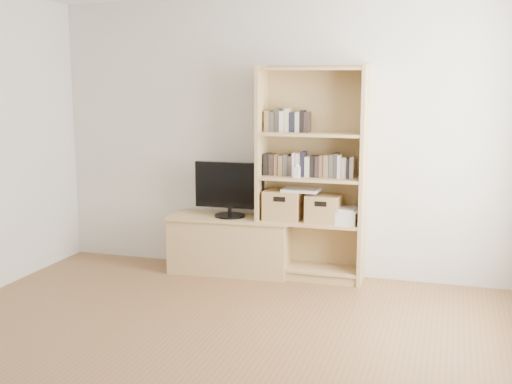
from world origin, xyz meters
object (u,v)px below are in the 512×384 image
at_px(bookshelf, 311,174).
at_px(laptop, 301,190).
at_px(basket_right, 323,209).
at_px(tv_stand, 230,246).
at_px(basket_left, 283,205).
at_px(baby_monitor, 297,172).
at_px(television, 230,189).

xyz_separation_m(bookshelf, laptop, (-0.09, -0.02, -0.15)).
bearing_deg(basket_right, laptop, -175.31).
bearing_deg(tv_stand, basket_left, -0.74).
relative_size(baby_monitor, laptop, 0.31).
bearing_deg(basket_right, tv_stand, -176.43).
bearing_deg(baby_monitor, basket_left, 152.24).
xyz_separation_m(tv_stand, baby_monitor, (0.68, -0.07, 0.76)).
xyz_separation_m(television, basket_left, (0.52, 0.03, -0.13)).
relative_size(bookshelf, baby_monitor, 19.06).
bearing_deg(bookshelf, television, -177.72).
xyz_separation_m(tv_stand, television, (0.00, 0.00, 0.55)).
bearing_deg(basket_left, television, -177.11).
bearing_deg(baby_monitor, basket_right, 30.74).
relative_size(basket_right, laptop, 0.92).
height_order(television, basket_right, television).
xyz_separation_m(tv_stand, laptop, (0.69, 0.02, 0.58)).
height_order(basket_right, laptop, laptop).
bearing_deg(baby_monitor, tv_stand, 179.75).
relative_size(bookshelf, basket_left, 5.85).
bearing_deg(television, basket_right, 1.29).
relative_size(bookshelf, basket_right, 6.46).
relative_size(tv_stand, television, 1.69).
relative_size(television, basket_left, 2.01).
distance_m(tv_stand, basket_right, 0.99).
relative_size(baby_monitor, basket_right, 0.34).
relative_size(television, basket_right, 2.22).
bearing_deg(basket_left, baby_monitor, -34.10).
bearing_deg(laptop, basket_right, 4.77).
bearing_deg(television, bookshelf, 1.94).
distance_m(bookshelf, basket_right, 0.34).
bearing_deg(tv_stand, laptop, -2.28).
height_order(bookshelf, baby_monitor, bookshelf).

